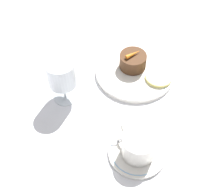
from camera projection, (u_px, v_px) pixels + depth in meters
ground_plane at (131, 79)px, 0.93m from camera, size 3.00×3.00×0.00m
dinner_plate at (135, 71)px, 0.94m from camera, size 0.24×0.24×0.01m
saucer at (137, 152)px, 0.77m from camera, size 0.14×0.14×0.01m
coffee_cup at (139, 145)px, 0.74m from camera, size 0.11×0.08×0.06m
spoon at (127, 138)px, 0.79m from camera, size 0.04×0.12×0.00m
wine_glass at (62, 75)px, 0.81m from camera, size 0.08×0.08×0.14m
fork at (158, 113)px, 0.85m from camera, size 0.04×0.18×0.01m
dessert_cake at (133, 61)px, 0.93m from camera, size 0.08×0.08×0.05m
carrot_garnish at (133, 54)px, 0.90m from camera, size 0.02×0.05×0.01m
pineapple_slice at (159, 77)px, 0.91m from camera, size 0.08×0.08×0.01m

